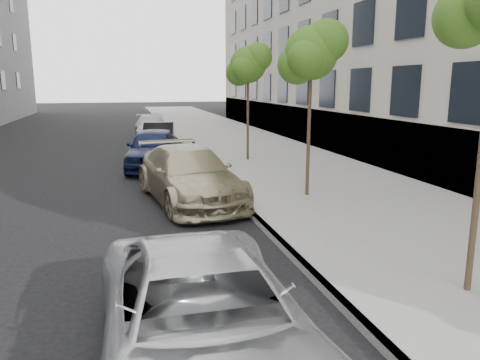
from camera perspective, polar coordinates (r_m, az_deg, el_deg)
name	(u,v)px	position (r m, az deg, el deg)	size (l,w,h in m)	color
sidewalk	(225,136)	(29.01, -1.89, 5.40)	(6.40, 72.00, 0.14)	gray
curb	(174,137)	(28.51, -8.06, 5.18)	(0.15, 72.00, 0.14)	#9E9B93
tree_mid	(312,53)	(13.22, 8.77, 15.06)	(1.78, 1.58, 4.81)	#38281C
tree_far	(249,65)	(19.36, 1.06, 13.87)	(1.78, 1.58, 4.73)	#38281C
minivan	(204,319)	(5.46, -4.47, -16.54)	(2.28, 4.95, 1.38)	#B4B6B9
suv	(189,175)	(13.10, -6.22, 0.62)	(2.13, 5.25, 1.52)	tan
sedan_blue	(153,148)	(18.47, -10.51, 3.81)	(1.86, 4.62, 1.57)	#101738
sedan_black	(159,137)	(23.45, -9.87, 5.23)	(1.44, 4.13, 1.36)	black
sedan_rear	(152,127)	(28.47, -10.69, 6.35)	(1.95, 4.80, 1.39)	#9DA1A5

